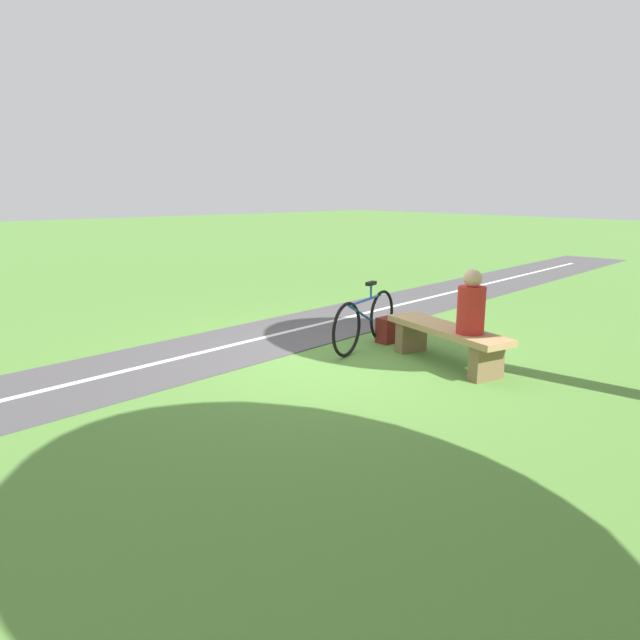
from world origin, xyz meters
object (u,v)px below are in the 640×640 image
object	(u,v)px
person_seated	(471,306)
backpack	(389,330)
bench	(446,338)
bicycle	(365,320)

from	to	relation	value
person_seated	backpack	bearing A→B (deg)	-0.93
bench	backpack	distance (m)	1.26
bicycle	backpack	size ratio (longest dim) A/B	4.69
person_seated	backpack	distance (m)	1.77
bicycle	person_seated	bearing A→B (deg)	76.95
person_seated	bicycle	bearing A→B (deg)	15.66
bench	backpack	bearing A→B (deg)	-1.22
bench	bicycle	world-z (taller)	bicycle
backpack	person_seated	bearing A→B (deg)	167.88
person_seated	backpack	xyz separation A→B (m)	(1.61, -0.35, -0.65)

